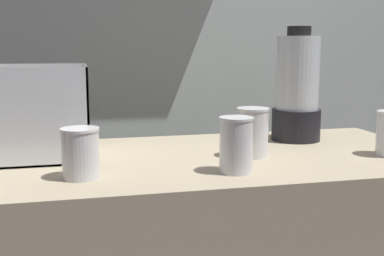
# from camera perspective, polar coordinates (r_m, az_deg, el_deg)

# --- Properties ---
(back_wall_unit) EXTENTS (2.60, 0.24, 2.50)m
(back_wall_unit) POSITION_cam_1_polar(r_m,az_deg,el_deg) (2.12, -5.01, 11.11)
(back_wall_unit) COLOR silver
(back_wall_unit) RESTS_ON ground_plane
(carrot_display_bin) EXTENTS (0.32, 0.24, 0.25)m
(carrot_display_bin) POSITION_cam_1_polar(r_m,az_deg,el_deg) (1.44, -18.02, -0.14)
(carrot_display_bin) COLOR white
(carrot_display_bin) RESTS_ON counter
(blender_pitcher) EXTENTS (0.16, 0.16, 0.36)m
(blender_pitcher) POSITION_cam_1_polar(r_m,az_deg,el_deg) (1.65, 11.74, 4.04)
(blender_pitcher) COLOR black
(blender_pitcher) RESTS_ON counter
(juice_cup_carrot_left) EXTENTS (0.09, 0.09, 0.12)m
(juice_cup_carrot_left) POSITION_cam_1_polar(r_m,az_deg,el_deg) (1.20, -12.42, -3.16)
(juice_cup_carrot_left) COLOR white
(juice_cup_carrot_left) RESTS_ON counter
(juice_cup_pomegranate_middle) EXTENTS (0.08, 0.08, 0.14)m
(juice_cup_pomegranate_middle) POSITION_cam_1_polar(r_m,az_deg,el_deg) (1.23, 4.98, -2.12)
(juice_cup_pomegranate_middle) COLOR white
(juice_cup_pomegranate_middle) RESTS_ON counter
(juice_cup_pomegranate_right) EXTENTS (0.09, 0.09, 0.14)m
(juice_cup_pomegranate_right) POSITION_cam_1_polar(r_m,az_deg,el_deg) (1.40, 6.83, -0.89)
(juice_cup_pomegranate_right) COLOR white
(juice_cup_pomegranate_right) RESTS_ON counter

